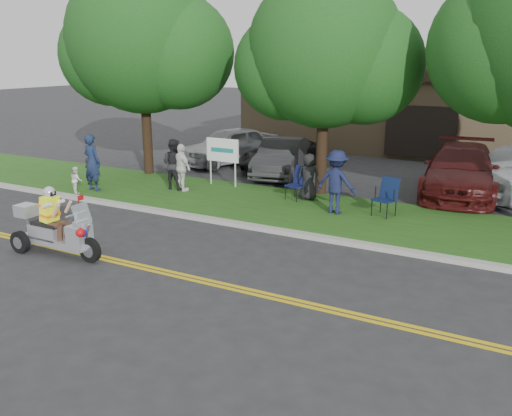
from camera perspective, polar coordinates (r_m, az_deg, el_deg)
The scene contains 23 objects.
ground at distance 12.23m, azimuth -8.20°, elevation -5.91°, with size 120.00×120.00×0.00m, color #28282B.
centerline_near at distance 11.81m, azimuth -9.87°, elevation -6.77°, with size 60.00×0.10×0.01m, color gold.
centerline_far at distance 11.92m, azimuth -9.40°, elevation -6.52°, with size 60.00×0.10×0.01m, color gold.
curb at distance 14.62m, azimuth -1.12°, elevation -1.85°, with size 60.00×0.25×0.12m, color #A8A89E.
grass_verge at distance 16.45m, azimuth 2.56°, elevation 0.13°, with size 60.00×4.00×0.10m, color #264D14.
commercial_building at distance 28.58m, azimuth 18.73°, elevation 9.98°, with size 18.00×8.20×4.00m.
tree_left at distance 20.90m, azimuth -11.69°, elevation 16.46°, with size 6.62×5.40×7.78m.
tree_mid at distance 17.49m, azimuth 7.46°, elevation 15.47°, with size 5.88×4.80×7.05m.
business_sign at distance 18.75m, azimuth -3.54°, elevation 5.82°, with size 1.25×0.06×1.75m.
trike_scooter at distance 13.38m, azimuth -20.45°, elevation -2.28°, with size 2.47×0.82×1.62m.
lawn_chair_a at distance 17.06m, azimuth 4.51°, elevation 2.88°, with size 0.70×0.72×1.05m.
lawn_chair_b at distance 15.71m, azimuth 13.63°, elevation 1.42°, with size 0.71×0.73×1.08m.
spectator_adult_left at distance 18.89m, azimuth -16.86°, elevation 4.62°, with size 0.69×0.45×1.89m, color #182443.
spectator_adult_mid at distance 18.50m, azimuth -8.66°, elevation 4.60°, with size 0.83×0.65×1.71m, color black.
spectator_adult_right at distance 18.19m, azimuth -7.83°, elevation 4.23°, with size 0.93×0.39×1.58m, color white.
spectator_chair_a at distance 15.56m, azimuth 8.46°, elevation 2.73°, with size 1.18×0.68×1.83m, color #161B3E.
spectator_chair_b at distance 16.99m, azimuth 5.55°, elevation 3.30°, with size 0.72×0.47×1.47m, color black.
child_left at distance 19.79m, azimuth -17.16°, elevation 3.70°, with size 0.35×0.23×0.96m, color black.
child_right at distance 18.76m, azimuth -18.38°, elevation 2.83°, with size 0.43×0.33×0.88m, color white.
parked_car_far_left at distance 23.24m, azimuth -2.78°, elevation 6.58°, with size 1.84×4.58×1.56m, color #A1A3A8.
parked_car_left at distance 20.88m, azimuth 2.73°, elevation 5.34°, with size 1.50×4.32×1.42m, color #2C2C2E.
parked_car_mid at distance 22.09m, azimuth 2.80°, elevation 5.65°, with size 2.03×4.40×1.22m, color black.
parked_car_right at distance 19.19m, azimuth 20.77°, elevation 3.71°, with size 2.28×5.61×1.63m, color #461010.
Camera 1 is at (6.87, -9.08, 4.49)m, focal length 38.00 mm.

